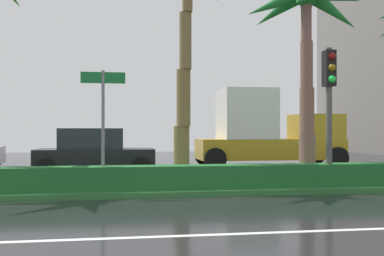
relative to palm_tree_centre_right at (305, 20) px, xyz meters
The scene contains 9 objects.
ground_plane 8.42m from the palm_tree_centre_right, behind, with size 90.00×42.00×0.10m, color black.
near_lane_divider_stripe 10.19m from the palm_tree_centre_right, 138.64° to the right, with size 81.00×0.14×0.01m, color white.
median_strip 8.27m from the palm_tree_centre_right, behind, with size 85.50×4.00×0.15m, color #2D6B33.
median_hedge 8.16m from the palm_tree_centre_right, 169.11° to the right, with size 76.50×0.70×0.60m.
palm_tree_centre_right is the anchor object (origin of this frame).
traffic_signal_median_right 2.70m from the palm_tree_centre_right, 88.13° to the right, with size 0.28×0.43×3.70m.
street_name_sign 6.67m from the palm_tree_centre_right, 167.31° to the right, with size 1.10×0.08×3.00m.
car_in_traffic_third 8.79m from the palm_tree_centre_right, 145.38° to the left, with size 4.30×2.02×1.72m.
box_truck_lead 7.73m from the palm_tree_centre_right, 81.09° to the left, with size 6.40×2.64×3.46m.
Camera 1 is at (1.21, -5.21, 1.67)m, focal length 43.36 mm.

